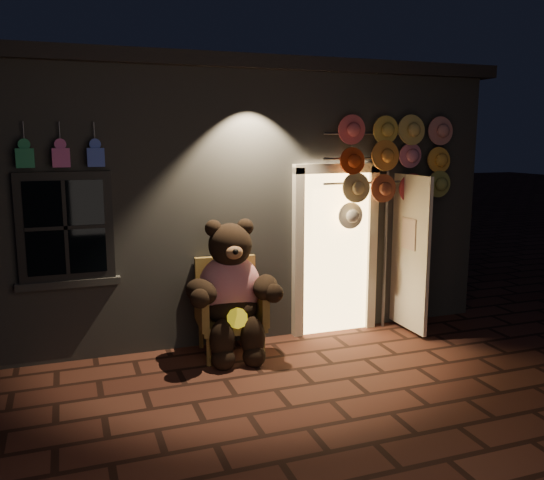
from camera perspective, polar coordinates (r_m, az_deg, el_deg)
name	(u,v)px	position (r m, az deg, el deg)	size (l,w,h in m)	color
ground	(275,390)	(6.00, 0.35, -14.60)	(60.00, 60.00, 0.00)	#50291E
shop_building	(190,187)	(9.33, -8.15, 5.22)	(7.30, 5.95, 3.51)	slate
wicker_armchair	(229,306)	(6.83, -4.27, -6.56)	(0.81, 0.74, 1.11)	olive
teddy_bear	(232,290)	(6.63, -4.02, -5.01)	(1.17, 0.94, 1.62)	red
hat_rack	(393,164)	(7.52, 11.92, 7.35)	(1.77, 0.22, 2.79)	#59595E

